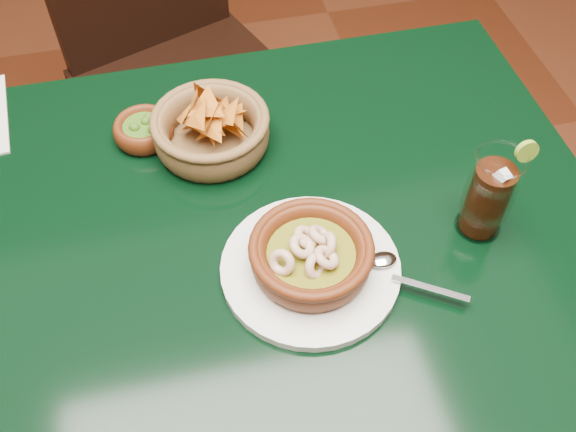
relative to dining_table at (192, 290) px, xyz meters
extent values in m
cube|color=black|center=(0.00, 0.00, 0.08)|extent=(1.20, 0.80, 0.04)
cylinder|color=black|center=(0.54, 0.34, -0.30)|extent=(0.06, 0.06, 0.71)
cube|color=black|center=(0.07, 0.64, -0.18)|extent=(0.57, 0.57, 0.04)
cylinder|color=black|center=(-0.04, 0.40, -0.41)|extent=(0.04, 0.04, 0.47)
cylinder|color=black|center=(0.31, 0.53, -0.41)|extent=(0.04, 0.04, 0.47)
cylinder|color=black|center=(-0.18, 0.75, -0.41)|extent=(0.04, 0.04, 0.47)
cylinder|color=black|center=(0.18, 0.88, -0.41)|extent=(0.04, 0.04, 0.47)
cylinder|color=silver|center=(0.16, -0.07, 0.11)|extent=(0.23, 0.23, 0.01)
cylinder|color=#491C0A|center=(0.16, -0.07, 0.12)|extent=(0.14, 0.14, 0.01)
torus|color=#491C0A|center=(0.16, -0.07, 0.13)|extent=(0.18, 0.18, 0.04)
torus|color=#491C0A|center=(0.16, -0.07, 0.15)|extent=(0.16, 0.16, 0.01)
cylinder|color=#5F5D12|center=(0.16, -0.07, 0.14)|extent=(0.12, 0.12, 0.01)
torus|color=#CBA98D|center=(0.18, -0.07, 0.15)|extent=(0.03, 0.04, 0.04)
torus|color=#CBA98D|center=(0.18, -0.05, 0.15)|extent=(0.05, 0.05, 0.04)
torus|color=#CBA98D|center=(0.16, -0.05, 0.15)|extent=(0.05, 0.05, 0.04)
torus|color=#CBA98D|center=(0.15, -0.07, 0.15)|extent=(0.05, 0.05, 0.03)
torus|color=#CBA98D|center=(0.12, -0.08, 0.15)|extent=(0.04, 0.05, 0.04)
torus|color=#CBA98D|center=(0.16, -0.09, 0.15)|extent=(0.05, 0.04, 0.04)
torus|color=#CBA98D|center=(0.17, -0.09, 0.15)|extent=(0.05, 0.05, 0.04)
cube|color=silver|center=(0.30, -0.14, 0.12)|extent=(0.09, 0.06, 0.00)
ellipsoid|color=silver|center=(0.25, -0.09, 0.12)|extent=(0.04, 0.03, 0.01)
cylinder|color=brown|center=(0.07, 0.19, 0.10)|extent=(0.15, 0.15, 0.01)
torus|color=brown|center=(0.07, 0.19, 0.13)|extent=(0.21, 0.21, 0.06)
torus|color=brown|center=(0.07, 0.19, 0.15)|extent=(0.18, 0.18, 0.01)
cone|color=#BD6317|center=(0.07, 0.19, 0.15)|extent=(0.06, 0.07, 0.09)
cone|color=#BD6317|center=(0.05, 0.21, 0.17)|extent=(0.04, 0.09, 0.08)
cone|color=#BD6317|center=(0.11, 0.17, 0.14)|extent=(0.05, 0.08, 0.08)
cone|color=#BD6317|center=(0.10, 0.21, 0.14)|extent=(0.09, 0.08, 0.05)
cone|color=#BD6317|center=(0.10, 0.19, 0.16)|extent=(0.08, 0.09, 0.06)
cone|color=#BD6317|center=(0.07, 0.19, 0.14)|extent=(0.07, 0.07, 0.06)
cone|color=#BD6317|center=(0.04, 0.21, 0.16)|extent=(0.05, 0.08, 0.07)
cone|color=#BD6317|center=(0.07, 0.18, 0.15)|extent=(0.09, 0.08, 0.04)
cone|color=#BD6317|center=(0.10, 0.19, 0.14)|extent=(0.09, 0.07, 0.06)
cone|color=#BD6317|center=(0.07, 0.19, 0.14)|extent=(0.07, 0.09, 0.06)
cone|color=#BD6317|center=(0.11, 0.21, 0.14)|extent=(0.06, 0.07, 0.06)
cone|color=#BD6317|center=(0.07, 0.23, 0.17)|extent=(0.07, 0.05, 0.07)
cone|color=#BD6317|center=(0.05, 0.18, 0.17)|extent=(0.07, 0.09, 0.06)
cone|color=#BD6317|center=(0.05, 0.21, 0.13)|extent=(0.09, 0.08, 0.05)
cone|color=#BD6317|center=(0.07, 0.19, 0.16)|extent=(0.05, 0.07, 0.08)
cone|color=#BD6317|center=(0.08, 0.22, 0.13)|extent=(0.08, 0.07, 0.04)
cone|color=#BD6317|center=(0.07, 0.19, 0.17)|extent=(0.08, 0.07, 0.04)
cone|color=#BD6317|center=(0.09, 0.21, 0.14)|extent=(0.07, 0.06, 0.07)
cone|color=#BD6317|center=(0.07, 0.19, 0.14)|extent=(0.06, 0.07, 0.06)
cone|color=#BD6317|center=(0.07, 0.19, 0.14)|extent=(0.04, 0.07, 0.08)
cylinder|color=#491C0A|center=(-0.03, 0.23, 0.10)|extent=(0.08, 0.08, 0.01)
torus|color=#491C0A|center=(-0.03, 0.23, 0.12)|extent=(0.11, 0.11, 0.04)
cylinder|color=#22460C|center=(-0.03, 0.23, 0.12)|extent=(0.06, 0.06, 0.01)
sphere|color=#22460C|center=(-0.02, 0.24, 0.13)|extent=(0.02, 0.02, 0.02)
sphere|color=#22460C|center=(-0.02, 0.21, 0.13)|extent=(0.02, 0.02, 0.02)
sphere|color=#22460C|center=(-0.04, 0.22, 0.13)|extent=(0.02, 0.02, 0.02)
sphere|color=#22460C|center=(-0.02, 0.23, 0.13)|extent=(0.02, 0.02, 0.02)
sphere|color=#22460C|center=(-0.04, 0.23, 0.13)|extent=(0.02, 0.02, 0.02)
cylinder|color=white|center=(0.40, -0.05, 0.10)|extent=(0.06, 0.06, 0.01)
torus|color=white|center=(0.40, -0.05, 0.17)|extent=(0.13, 0.13, 0.08)
cylinder|color=black|center=(0.40, -0.05, 0.16)|extent=(0.05, 0.05, 0.11)
cube|color=silver|center=(0.39, -0.05, 0.20)|extent=(0.02, 0.02, 0.03)
cube|color=silver|center=(0.40, -0.06, 0.21)|extent=(0.02, 0.02, 0.02)
cube|color=silver|center=(0.40, -0.06, 0.20)|extent=(0.02, 0.02, 0.02)
torus|color=white|center=(0.40, -0.05, 0.23)|extent=(0.07, 0.07, 0.00)
cylinder|color=olive|center=(0.43, -0.05, 0.24)|extent=(0.03, 0.01, 0.03)
camera|label=1|loc=(0.02, -0.52, 0.80)|focal=40.00mm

